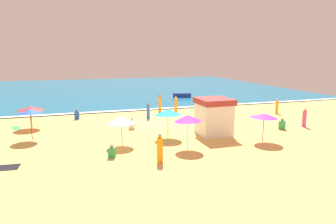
# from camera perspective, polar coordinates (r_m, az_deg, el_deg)

# --- Properties ---
(ground_plane) EXTENTS (60.00, 60.00, 0.00)m
(ground_plane) POSITION_cam_1_polar(r_m,az_deg,el_deg) (27.11, -3.44, -2.11)
(ground_plane) COLOR #EDBC60
(ocean_water) EXTENTS (60.00, 44.00, 0.10)m
(ocean_water) POSITION_cam_1_polar(r_m,az_deg,el_deg) (54.34, -10.75, 4.36)
(ocean_water) COLOR #146B93
(ocean_water) RESTS_ON ground_plane
(wave_breaker_foam) EXTENTS (57.00, 0.70, 0.01)m
(wave_breaker_foam) POSITION_cam_1_polar(r_m,az_deg,el_deg) (33.11, -6.13, 0.43)
(wave_breaker_foam) COLOR white
(wave_breaker_foam) RESTS_ON ocean_water
(lifeguard_cabana) EXTENTS (2.46, 2.60, 2.83)m
(lifeguard_cabana) POSITION_cam_1_polar(r_m,az_deg,el_deg) (23.18, 8.71, -0.82)
(lifeguard_cabana) COLOR white
(lifeguard_cabana) RESTS_ON ground_plane
(beach_umbrella_0) EXTENTS (2.22, 2.21, 2.06)m
(beach_umbrella_0) POSITION_cam_1_polar(r_m,az_deg,el_deg) (22.06, 17.83, -0.67)
(beach_umbrella_0) COLOR #4C3823
(beach_umbrella_0) RESTS_ON ground_plane
(beach_umbrella_1) EXTENTS (2.62, 2.63, 2.21)m
(beach_umbrella_1) POSITION_cam_1_polar(r_m,az_deg,el_deg) (21.98, -0.01, 0.00)
(beach_umbrella_1) COLOR #4C3823
(beach_umbrella_1) RESTS_ON ground_plane
(beach_umbrella_2) EXTENTS (2.18, 2.19, 2.01)m
(beach_umbrella_2) POSITION_cam_1_polar(r_m,az_deg,el_deg) (20.43, -8.87, -1.51)
(beach_umbrella_2) COLOR #4C3823
(beach_umbrella_2) RESTS_ON ground_plane
(beach_umbrella_3) EXTENTS (1.94, 1.96, 2.34)m
(beach_umbrella_3) POSITION_cam_1_polar(r_m,az_deg,el_deg) (23.63, -24.84, 0.13)
(beach_umbrella_3) COLOR #4C3823
(beach_umbrella_3) RESTS_ON ground_plane
(beach_umbrella_4) EXTENTS (2.59, 2.60, 1.89)m
(beach_umbrella_4) POSITION_cam_1_polar(r_m,az_deg,el_deg) (27.35, -24.73, 0.62)
(beach_umbrella_4) COLOR #4C3823
(beach_umbrella_4) RESTS_ON ground_plane
(beach_umbrella_5) EXTENTS (2.51, 2.51, 2.31)m
(beach_umbrella_5) POSITION_cam_1_polar(r_m,az_deg,el_deg) (19.42, 3.77, -1.18)
(beach_umbrella_5) COLOR silver
(beach_umbrella_5) RESTS_ON ground_plane
(beachgoer_0) EXTENTS (0.39, 0.39, 1.64)m
(beachgoer_0) POSITION_cam_1_polar(r_m,az_deg,el_deg) (28.11, 24.56, -1.00)
(beachgoer_0) COLOR #D84CA5
(beachgoer_0) RESTS_ON ground_plane
(beachgoer_1) EXTENTS (0.42, 0.42, 1.73)m
(beachgoer_1) POSITION_cam_1_polar(r_m,az_deg,el_deg) (27.36, 9.89, -0.33)
(beachgoer_1) COLOR red
(beachgoer_1) RESTS_ON ground_plane
(beachgoer_2) EXTENTS (0.46, 0.46, 1.54)m
(beachgoer_2) POSITION_cam_1_polar(r_m,az_deg,el_deg) (28.70, -3.80, 0.11)
(beachgoer_2) COLOR blue
(beachgoer_2) RESTS_ON ground_plane
(beachgoer_3) EXTENTS (0.47, 0.47, 0.99)m
(beachgoer_3) POSITION_cam_1_polar(r_m,az_deg,el_deg) (29.95, -16.97, -0.49)
(beachgoer_3) COLOR blue
(beachgoer_3) RESTS_ON ground_plane
(beachgoer_4) EXTENTS (0.42, 0.42, 1.58)m
(beachgoer_4) POSITION_cam_1_polar(r_m,az_deg,el_deg) (33.15, 20.05, 1.00)
(beachgoer_4) COLOR orange
(beachgoer_4) RESTS_ON ground_plane
(beachgoer_5) EXTENTS (0.57, 0.57, 0.94)m
(beachgoer_5) POSITION_cam_1_polar(r_m,az_deg,el_deg) (25.16, -6.90, -2.26)
(beachgoer_5) COLOR white
(beachgoer_5) RESTS_ON ground_plane
(beachgoer_6) EXTENTS (0.50, 0.50, 1.70)m
(beachgoer_6) POSITION_cam_1_polar(r_m,az_deg,el_deg) (17.24, -1.56, -7.05)
(beachgoer_6) COLOR orange
(beachgoer_6) RESTS_ON ground_plane
(beachgoer_7) EXTENTS (0.59, 0.59, 0.93)m
(beachgoer_7) POSITION_cam_1_polar(r_m,az_deg,el_deg) (26.52, 20.91, -2.25)
(beachgoer_7) COLOR green
(beachgoer_7) RESTS_ON ground_plane
(beachgoer_8) EXTENTS (0.53, 0.53, 0.84)m
(beachgoer_8) POSITION_cam_1_polar(r_m,az_deg,el_deg) (18.49, -10.65, -7.43)
(beachgoer_8) COLOR green
(beachgoer_8) RESTS_ON ground_plane
(beachgoer_9) EXTENTS (0.44, 0.44, 1.74)m
(beachgoer_9) POSITION_cam_1_polar(r_m,az_deg,el_deg) (31.65, 1.51, 1.32)
(beachgoer_9) COLOR orange
(beachgoer_9) RESTS_ON ground_plane
(beachgoer_10) EXTENTS (0.40, 0.40, 1.89)m
(beachgoer_10) POSITION_cam_1_polar(r_m,az_deg,el_deg) (32.20, -1.56, 1.67)
(beachgoer_10) COLOR orange
(beachgoer_10) RESTS_ON ground_plane
(beach_towel_0) EXTENTS (1.39, 1.42, 0.01)m
(beach_towel_0) POSITION_cam_1_polar(r_m,az_deg,el_deg) (24.59, 8.76, -3.58)
(beach_towel_0) COLOR black
(beach_towel_0) RESTS_ON ground_plane
(beach_towel_2) EXTENTS (1.63, 1.11, 0.01)m
(beach_towel_2) POSITION_cam_1_polar(r_m,az_deg,el_deg) (18.94, -28.79, -9.30)
(beach_towel_2) COLOR black
(beach_towel_2) RESTS_ON ground_plane
(beach_towel_3) EXTENTS (1.02, 1.68, 0.01)m
(beach_towel_3) POSITION_cam_1_polar(r_m,az_deg,el_deg) (28.34, -27.02, -2.72)
(beach_towel_3) COLOR green
(beach_towel_3) RESTS_ON ground_plane
(small_boat_0) EXTENTS (2.65, 1.50, 0.60)m
(small_boat_0) POSITION_cam_1_polar(r_m,az_deg,el_deg) (42.72, 2.68, 3.25)
(small_boat_0) COLOR navy
(small_boat_0) RESTS_ON ocean_water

